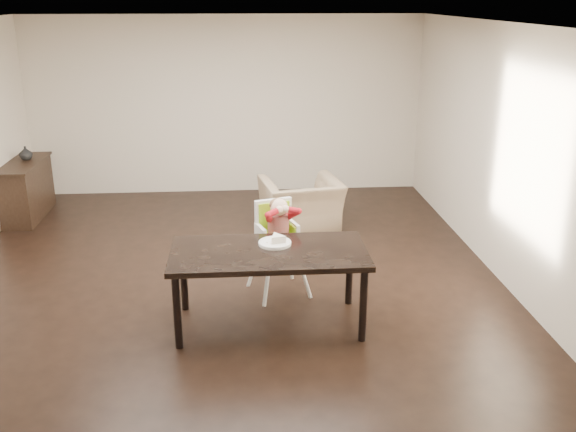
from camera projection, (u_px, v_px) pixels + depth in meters
name	position (u px, v px, depth m)	size (l,w,h in m)	color
ground	(226.00, 283.00, 6.96)	(7.00, 7.00, 0.00)	black
room_walls	(220.00, 113.00, 6.35)	(6.02, 7.02, 2.71)	beige
dining_table	(269.00, 259.00, 5.88)	(1.80, 0.90, 0.75)	black
high_chair	(278.00, 226.00, 6.54)	(0.54, 0.54, 1.03)	white
plate	(276.00, 241.00, 5.99)	(0.36, 0.36, 0.09)	white
armchair	(301.00, 196.00, 8.50)	(1.00, 0.65, 0.88)	tan
sideboard	(27.00, 190.00, 8.91)	(0.44, 1.26, 0.79)	black
vase	(26.00, 153.00, 8.90)	(0.18, 0.19, 0.18)	#99999E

